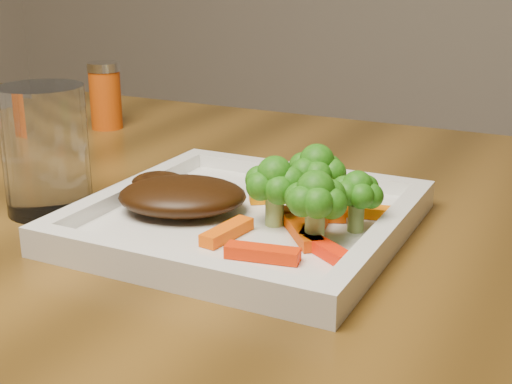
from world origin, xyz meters
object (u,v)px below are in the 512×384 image
at_px(plate, 246,223).
at_px(drinking_glass, 45,150).
at_px(spice_shaker, 105,96).
at_px(steak, 182,196).

height_order(plate, drinking_glass, drinking_glass).
bearing_deg(drinking_glass, spice_shaker, 118.70).
relative_size(steak, spice_shaker, 1.26).
height_order(steak, drinking_glass, drinking_glass).
xyz_separation_m(plate, spice_shaker, (-0.35, 0.26, 0.04)).
height_order(plate, steak, steak).
distance_m(steak, spice_shaker, 0.40).
bearing_deg(steak, drinking_glass, -168.86).
height_order(steak, spice_shaker, spice_shaker).
distance_m(plate, steak, 0.06).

